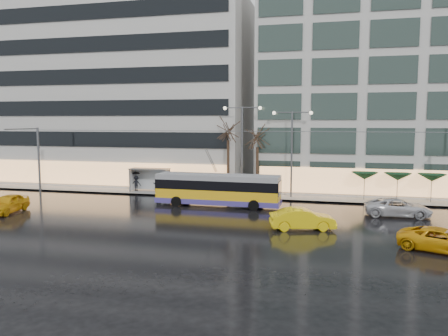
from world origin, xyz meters
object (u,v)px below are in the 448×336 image
(trolleybus, at_px, (218,191))
(bus_shelter, at_px, (147,175))
(street_lamp_near, at_px, (242,138))
(taxi_a, at_px, (7,204))

(trolleybus, xyz_separation_m, bus_shelter, (-9.22, 5.49, 0.54))
(street_lamp_near, bearing_deg, taxi_a, -144.85)
(trolleybus, distance_m, street_lamp_near, 7.32)
(trolleybus, height_order, taxi_a, trolleybus)
(bus_shelter, bearing_deg, taxi_a, -120.72)
(taxi_a, bearing_deg, trolleybus, 15.24)
(bus_shelter, height_order, street_lamp_near, street_lamp_near)
(trolleybus, relative_size, taxi_a, 2.50)
(trolleybus, height_order, bus_shelter, trolleybus)
(trolleybus, distance_m, bus_shelter, 10.75)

